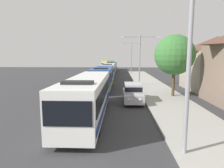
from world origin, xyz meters
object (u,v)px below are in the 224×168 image
(bus_middle, at_px, (108,71))
(box_truck_oncoming, at_px, (105,64))
(white_suv, at_px, (133,92))
(streetlamp_near, at_px, (190,37))
(bus_fourth_in_line, at_px, (111,67))
(streetlamp_mid, at_px, (140,55))
(roadside_tree, at_px, (175,55))
(bus_second_in_line, at_px, (103,77))
(streetlamp_far, at_px, (131,54))
(bus_rear, at_px, (113,65))
(bus_lead, at_px, (88,95))

(bus_middle, xyz_separation_m, box_truck_oncoming, (-3.30, 34.02, 0.01))
(white_suv, bearing_deg, streetlamp_near, -81.07)
(box_truck_oncoming, bearing_deg, bus_fourth_in_line, -81.07)
(white_suv, relative_size, streetlamp_mid, 0.66)
(roadside_tree, bearing_deg, box_truck_oncoming, 102.64)
(box_truck_oncoming, bearing_deg, bus_second_in_line, -85.96)
(streetlamp_mid, height_order, streetlamp_far, streetlamp_far)
(streetlamp_near, height_order, streetlamp_mid, streetlamp_near)
(streetlamp_near, bearing_deg, bus_rear, 95.39)
(bus_second_in_line, relative_size, bus_rear, 0.97)
(bus_rear, bearing_deg, streetlamp_mid, -81.37)
(bus_lead, relative_size, roadside_tree, 1.72)
(bus_fourth_in_line, height_order, streetlamp_far, streetlamp_far)
(bus_rear, distance_m, streetlamp_far, 15.32)
(streetlamp_near, bearing_deg, roadside_tree, 77.31)
(white_suv, height_order, streetlamp_far, streetlamp_far)
(bus_middle, relative_size, white_suv, 2.39)
(bus_fourth_in_line, height_order, white_suv, bus_fourth_in_line)
(bus_rear, xyz_separation_m, streetlamp_near, (5.40, -57.22, 3.73))
(bus_rear, bearing_deg, streetlamp_far, -68.78)
(bus_second_in_line, bearing_deg, bus_fourth_in_line, 90.00)
(bus_rear, bearing_deg, bus_middle, -90.00)
(bus_second_in_line, bearing_deg, streetlamp_near, -74.17)
(bus_middle, bearing_deg, roadside_tree, -65.26)
(bus_middle, distance_m, roadside_tree, 20.38)
(roadside_tree, bearing_deg, bus_rear, 100.91)
(streetlamp_near, bearing_deg, streetlamp_far, 90.00)
(bus_middle, relative_size, bus_rear, 1.03)
(box_truck_oncoming, distance_m, roadside_tree, 53.71)
(bus_second_in_line, relative_size, streetlamp_mid, 1.49)
(white_suv, height_order, roadside_tree, roadside_tree)
(white_suv, distance_m, streetlamp_far, 32.81)
(bus_fourth_in_line, distance_m, bus_rear, 12.43)
(box_truck_oncoming, distance_m, streetlamp_far, 24.36)
(bus_second_in_line, relative_size, white_suv, 2.25)
(streetlamp_near, xyz_separation_m, streetlamp_mid, (0.00, 21.66, -0.56))
(bus_fourth_in_line, height_order, box_truck_oncoming, bus_fourth_in_line)
(bus_second_in_line, height_order, box_truck_oncoming, bus_second_in_line)
(streetlamp_near, xyz_separation_m, roadside_tree, (3.04, 13.49, -0.66))
(bus_lead, height_order, streetlamp_mid, streetlamp_mid)
(bus_second_in_line, height_order, white_suv, bus_second_in_line)
(bus_lead, xyz_separation_m, streetlamp_near, (5.40, -5.69, 3.73))
(bus_second_in_line, distance_m, streetlamp_far, 25.12)
(box_truck_oncoming, distance_m, streetlamp_mid, 45.10)
(bus_rear, distance_m, roadside_tree, 44.65)
(bus_second_in_line, distance_m, roadside_tree, 10.56)
(bus_middle, relative_size, streetlamp_far, 1.47)
(bus_fourth_in_line, bearing_deg, box_truck_oncoming, 98.93)
(bus_second_in_line, relative_size, bus_fourth_in_line, 0.99)
(streetlamp_near, relative_size, roadside_tree, 1.26)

